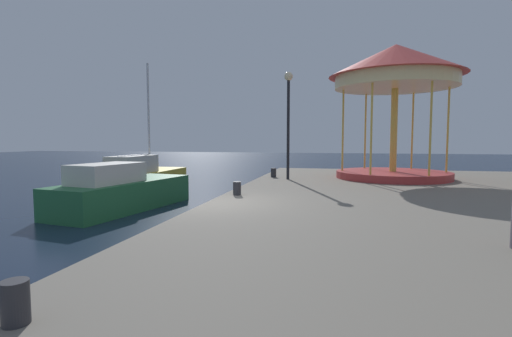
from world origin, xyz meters
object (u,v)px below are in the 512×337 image
sailboat_yellow (142,174)px  lamp_post_mid_promenade (288,107)px  carousel (395,78)px  bollard_north (237,188)px  motorboat_green (121,191)px  bollard_center (273,173)px  bollard_south (15,302)px

sailboat_yellow → lamp_post_mid_promenade: size_ratio=1.55×
sailboat_yellow → carousel: 13.35m
carousel → bollard_north: bearing=-130.3°
motorboat_green → sailboat_yellow: size_ratio=0.84×
carousel → lamp_post_mid_promenade: bearing=-162.8°
sailboat_yellow → bollard_center: sailboat_yellow is taller
lamp_post_mid_promenade → bollard_south: bearing=-93.1°
motorboat_green → bollard_center: (4.60, 4.60, 0.35)m
motorboat_green → bollard_south: (4.63, -9.02, 0.35)m
bollard_south → lamp_post_mid_promenade: bearing=86.9°
carousel → lamp_post_mid_promenade: 4.68m
motorboat_green → lamp_post_mid_promenade: lamp_post_mid_promenade is taller
sailboat_yellow → bollard_center: (7.47, -1.90, 0.39)m
motorboat_green → bollard_center: bearing=45.0°
motorboat_green → bollard_north: 4.57m
motorboat_green → sailboat_yellow: (-2.87, 6.50, -0.03)m
carousel → bollard_south: bearing=-109.5°
motorboat_green → carousel: bearing=28.3°
bollard_north → bollard_south: (0.17, -8.10, 0.00)m
bollard_center → sailboat_yellow: bearing=165.8°
carousel → sailboat_yellow: bearing=174.1°
carousel → bollard_north: (-5.20, -6.13, -4.01)m
bollard_south → bollard_center: 13.62m
sailboat_yellow → lamp_post_mid_promenade: bearing=-17.7°
sailboat_yellow → bollard_center: 7.72m
bollard_south → motorboat_green: bearing=117.2°
bollard_north → motorboat_green: bearing=168.3°
lamp_post_mid_promenade → bollard_center: size_ratio=11.05×
carousel → bollard_south: (-5.03, -14.23, -4.01)m
carousel → bollard_north: 8.99m
motorboat_green → lamp_post_mid_promenade: 7.31m
motorboat_green → bollard_south: motorboat_green is taller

